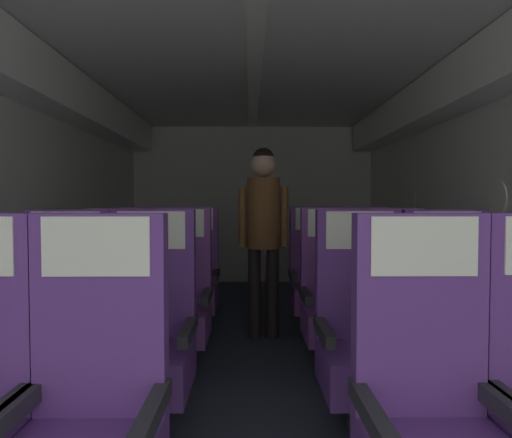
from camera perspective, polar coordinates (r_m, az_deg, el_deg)
The scene contains 17 objects.
ground at distance 3.37m, azimuth -0.10°, elevation -18.24°, with size 3.73×7.11×0.02m, color #2D3342.
fuselage_shell at distance 3.48m, azimuth -0.14°, elevation 10.25°, with size 3.61×6.76×2.32m.
seat_a_left_aisle at distance 1.65m, azimuth -20.58°, elevation -22.97°, with size 0.48×0.49×1.12m.
seat_a_right_window at distance 1.66m, azimuth 21.62°, elevation -22.73°, with size 0.48×0.49×1.12m.
seat_b_left_window at distance 2.56m, azimuth -23.73°, elevation -13.83°, with size 0.48×0.49×1.12m.
seat_b_left_aisle at distance 2.44m, azimuth -13.56°, elevation -14.49°, with size 0.48×0.49×1.12m.
seat_b_right_aisle at distance 2.58m, azimuth 23.84°, elevation -13.68°, with size 0.48×0.49×1.12m.
seat_b_right_window at distance 2.44m, azimuth 13.51°, elevation -14.46°, with size 0.48×0.49×1.12m.
seat_c_left_window at distance 3.35m, azimuth -17.77°, elevation -9.98°, with size 0.48×0.49×1.12m.
seat_c_left_aisle at distance 3.24m, azimuth -9.98°, elevation -10.31°, with size 0.48×0.49×1.12m.
seat_c_right_aisle at distance 3.37m, azimuth 17.54°, elevation -9.91°, with size 0.48×0.49×1.12m.
seat_c_right_window at distance 3.26m, azimuth 9.98°, elevation -10.22°, with size 0.48×0.49×1.12m.
seat_d_left_window at distance 4.16m, azimuth -14.15°, elevation -7.58°, with size 0.48×0.49×1.12m.
seat_d_left_aisle at distance 4.09m, azimuth -8.13°, elevation -7.70°, with size 0.48×0.49×1.12m.
seat_d_right_aisle at distance 4.19m, azimuth 13.71°, elevation -7.51°, with size 0.48×0.49×1.12m.
seat_d_right_window at distance 4.09m, azimuth 7.69°, elevation -7.71°, with size 0.48×0.49×1.12m.
flight_attendant at distance 3.82m, azimuth 0.94°, elevation -0.21°, with size 0.43×0.28×1.63m.
Camera 1 is at (-0.04, 0.20, 1.16)m, focal length 31.32 mm.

